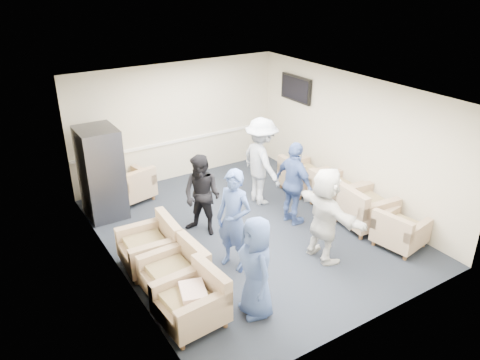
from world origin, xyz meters
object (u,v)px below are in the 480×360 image
armchair_left_mid (178,274)px  person_front_right (325,215)px  person_back_left (202,196)px  armchair_right_midfar (334,193)px  person_front_left (256,267)px  vending_machine (102,173)px  armchair_left_far (153,247)px  armchair_corner (132,187)px  armchair_right_near (399,232)px  person_back_right (261,162)px  armchair_right_midnear (362,209)px  person_mid_left (234,220)px  person_mid_right (294,184)px  armchair_right_far (301,177)px  armchair_left_near (194,302)px

armchair_left_mid → person_front_right: size_ratio=0.53×
armchair_left_mid → person_back_left: bearing=137.2°
armchair_right_midfar → person_front_left: person_front_left is taller
armchair_right_midfar → person_back_left: (-2.77, 0.56, 0.44)m
vending_machine → armchair_left_far: bearing=-86.8°
armchair_corner → armchair_right_near: bearing=115.9°
armchair_right_midfar → person_front_right: person_front_right is taller
armchair_left_far → person_front_right: bearing=65.3°
person_back_right → armchair_right_midfar: bearing=-128.8°
armchair_left_far → armchair_right_midnear: size_ratio=0.92×
person_front_left → person_mid_left: bearing=173.4°
person_back_right → person_mid_right: 1.05m
armchair_left_mid → person_front_left: (0.77, -0.99, 0.43)m
armchair_right_near → armchair_right_midnear: armchair_right_midnear is taller
armchair_right_near → armchair_corner: armchair_corner is taller
armchair_right_near → person_back_left: bearing=39.7°
armchair_right_midnear → person_mid_left: bearing=90.8°
armchair_right_midnear → armchair_right_midfar: armchair_right_midnear is taller
armchair_right_far → person_mid_right: person_mid_right is taller
armchair_right_midnear → person_back_left: size_ratio=0.64×
person_mid_left → person_back_right: size_ratio=0.94×
armchair_left_mid → armchair_corner: armchair_left_mid is taller
vending_machine → person_back_right: bearing=-22.4°
armchair_right_midfar → person_front_right: bearing=132.8°
armchair_right_far → person_front_left: (-3.09, -2.80, 0.44)m
vending_machine → person_mid_left: (1.28, -2.89, -0.05)m
armchair_left_near → armchair_corner: (0.59, 4.06, -0.02)m
armchair_right_far → person_front_left: size_ratio=0.55×
armchair_right_near → armchair_right_midfar: armchair_right_midfar is taller
armchair_left_near → person_mid_right: bearing=112.8°
armchair_right_midnear → armchair_corner: 4.77m
armchair_right_far → person_front_right: (-1.34, -2.25, 0.51)m
armchair_right_midnear → person_front_right: bearing=111.9°
armchair_left_near → armchair_corner: size_ratio=0.94×
armchair_left_far → armchair_corner: (0.55, 2.47, -0.03)m
armchair_left_far → armchair_right_midfar: armchair_left_far is taller
vending_machine → person_back_right: person_back_right is taller
armchair_right_midnear → armchair_right_midfar: size_ratio=1.16×
armchair_left_near → armchair_left_mid: size_ratio=1.03×
armchair_right_near → person_back_left: 3.59m
armchair_corner → person_front_left: size_ratio=0.63×
armchair_right_far → armchair_left_mid: bearing=115.9°
person_mid_right → armchair_left_near: bearing=114.2°
vending_machine → person_mid_left: 3.16m
armchair_left_near → armchair_right_midfar: size_ratio=1.06×
armchair_left_near → person_mid_left: 1.57m
vending_machine → person_mid_left: size_ratio=1.05×
armchair_left_mid → armchair_left_near: bearing=-8.9°
armchair_left_mid → person_back_right: 3.40m
armchair_right_midnear → armchair_right_midfar: 0.87m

